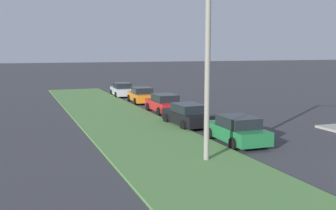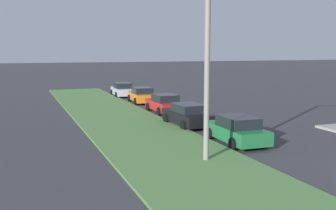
{
  "view_description": "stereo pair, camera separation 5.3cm",
  "coord_description": "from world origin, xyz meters",
  "px_view_note": "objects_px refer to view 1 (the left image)",
  "views": [
    {
      "loc": [
        -10.5,
        14.9,
        4.92
      ],
      "look_at": [
        12.64,
        6.14,
        1.54
      ],
      "focal_mm": 43.38,
      "sensor_mm": 36.0,
      "label": 1
    },
    {
      "loc": [
        -10.52,
        14.85,
        4.92
      ],
      "look_at": [
        12.64,
        6.14,
        1.54
      ],
      "focal_mm": 43.38,
      "sensor_mm": 36.0,
      "label": 2
    }
  ],
  "objects_px": {
    "parked_car_black": "(187,115)",
    "parked_car_orange": "(142,95)",
    "parked_car_silver": "(122,90)",
    "parked_car_red": "(164,104)",
    "streetlight": "(216,62)",
    "parked_car_green": "(237,130)"
  },
  "relations": [
    {
      "from": "parked_car_green",
      "to": "parked_car_black",
      "type": "distance_m",
      "value": 5.46
    },
    {
      "from": "parked_car_black",
      "to": "parked_car_orange",
      "type": "distance_m",
      "value": 12.21
    },
    {
      "from": "parked_car_silver",
      "to": "parked_car_green",
      "type": "bearing_deg",
      "value": -176.51
    },
    {
      "from": "parked_car_green",
      "to": "streetlight",
      "type": "relative_size",
      "value": 0.58
    },
    {
      "from": "parked_car_black",
      "to": "parked_car_orange",
      "type": "relative_size",
      "value": 1.0
    },
    {
      "from": "parked_car_silver",
      "to": "streetlight",
      "type": "bearing_deg",
      "value": 177.41
    },
    {
      "from": "streetlight",
      "to": "parked_car_green",
      "type": "bearing_deg",
      "value": -44.77
    },
    {
      "from": "parked_car_red",
      "to": "streetlight",
      "type": "distance_m",
      "value": 14.81
    },
    {
      "from": "parked_car_green",
      "to": "parked_car_red",
      "type": "distance_m",
      "value": 11.3
    },
    {
      "from": "parked_car_red",
      "to": "streetlight",
      "type": "relative_size",
      "value": 0.57
    },
    {
      "from": "streetlight",
      "to": "parked_car_silver",
      "type": "bearing_deg",
      "value": -5.46
    },
    {
      "from": "parked_car_orange",
      "to": "parked_car_silver",
      "type": "bearing_deg",
      "value": 7.46
    },
    {
      "from": "parked_car_red",
      "to": "parked_car_silver",
      "type": "xyz_separation_m",
      "value": [
        12.03,
        0.33,
        0.0
      ]
    },
    {
      "from": "parked_car_green",
      "to": "parked_car_orange",
      "type": "distance_m",
      "value": 17.64
    },
    {
      "from": "parked_car_black",
      "to": "parked_car_silver",
      "type": "height_order",
      "value": "same"
    },
    {
      "from": "parked_car_black",
      "to": "streetlight",
      "type": "bearing_deg",
      "value": 161.89
    },
    {
      "from": "parked_car_black",
      "to": "parked_car_red",
      "type": "bearing_deg",
      "value": -8.09
    },
    {
      "from": "streetlight",
      "to": "parked_car_orange",
      "type": "bearing_deg",
      "value": -8.08
    },
    {
      "from": "parked_car_orange",
      "to": "parked_car_red",
      "type": "bearing_deg",
      "value": -177.24
    },
    {
      "from": "parked_car_red",
      "to": "parked_car_silver",
      "type": "distance_m",
      "value": 12.04
    },
    {
      "from": "parked_car_green",
      "to": "parked_car_black",
      "type": "bearing_deg",
      "value": 6.31
    },
    {
      "from": "parked_car_orange",
      "to": "parked_car_silver",
      "type": "xyz_separation_m",
      "value": [
        5.7,
        0.4,
        0.0
      ]
    }
  ]
}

